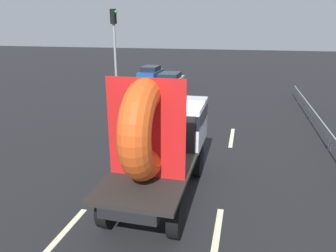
{
  "coord_description": "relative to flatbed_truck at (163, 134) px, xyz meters",
  "views": [
    {
      "loc": [
        2.12,
        -8.4,
        4.71
      ],
      "look_at": [
        -0.04,
        0.4,
        1.82
      ],
      "focal_mm": 33.62,
      "sensor_mm": 36.0,
      "label": 1
    }
  ],
  "objects": [
    {
      "name": "ground_plane",
      "position": [
        0.04,
        0.23,
        -1.78
      ],
      "size": [
        120.0,
        120.0,
        0.0
      ],
      "primitive_type": "plane",
      "color": "black"
    },
    {
      "name": "lane_dash_right_far",
      "position": [
        1.78,
        5.23,
        -1.78
      ],
      "size": [
        0.16,
        2.52,
        0.01
      ],
      "primitive_type": "cube",
      "rotation": [
        0.0,
        0.0,
        1.57
      ],
      "color": "beige",
      "rests_on": "ground_plane"
    },
    {
      "name": "oncoming_car",
      "position": [
        -6.34,
        19.77,
        -1.14
      ],
      "size": [
        1.58,
        3.68,
        1.2
      ],
      "color": "black",
      "rests_on": "ground_plane"
    },
    {
      "name": "traffic_light",
      "position": [
        -6.2,
        11.4,
        1.96
      ],
      "size": [
        0.42,
        0.36,
        5.73
      ],
      "color": "gray",
      "rests_on": "ground_plane"
    },
    {
      "name": "guardrail",
      "position": [
        5.6,
        6.7,
        -1.25
      ],
      "size": [
        0.1,
        16.94,
        0.71
      ],
      "color": "gray",
      "rests_on": "ground_plane"
    },
    {
      "name": "lane_dash_left_near",
      "position": [
        -1.78,
        -2.75,
        -1.78
      ],
      "size": [
        0.16,
        2.39,
        0.01
      ],
      "primitive_type": "cube",
      "rotation": [
        0.0,
        0.0,
        1.57
      ],
      "color": "beige",
      "rests_on": "ground_plane"
    },
    {
      "name": "flatbed_truck",
      "position": [
        0.0,
        0.0,
        0.0
      ],
      "size": [
        2.02,
        5.21,
        3.62
      ],
      "color": "black",
      "rests_on": "ground_plane"
    },
    {
      "name": "distant_sedan",
      "position": [
        -3.56,
        15.79,
        -1.12
      ],
      "size": [
        1.62,
        3.78,
        1.23
      ],
      "color": "black",
      "rests_on": "ground_plane"
    },
    {
      "name": "lane_dash_left_far",
      "position": [
        -1.78,
        5.53,
        -1.78
      ],
      "size": [
        0.16,
        2.77,
        0.01
      ],
      "primitive_type": "cube",
      "rotation": [
        0.0,
        0.0,
        1.57
      ],
      "color": "beige",
      "rests_on": "ground_plane"
    },
    {
      "name": "lane_dash_right_near",
      "position": [
        1.78,
        -1.87,
        -1.78
      ],
      "size": [
        0.16,
        2.42,
        0.01
      ],
      "primitive_type": "cube",
      "rotation": [
        0.0,
        0.0,
        1.57
      ],
      "color": "beige",
      "rests_on": "ground_plane"
    }
  ]
}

